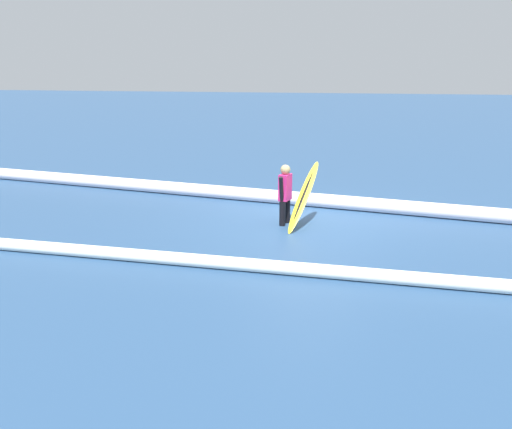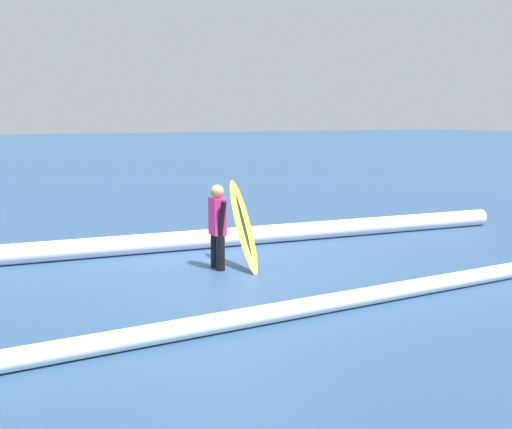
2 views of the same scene
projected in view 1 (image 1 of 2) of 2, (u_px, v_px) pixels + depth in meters
The scene contains 5 objects.
ground_plane at pixel (306, 220), 12.47m from camera, with size 182.97×182.97×0.00m, color navy.
surfer at pixel (285, 192), 11.95m from camera, with size 0.25×0.59×1.37m.
surfboard at pixel (304, 197), 11.78m from camera, with size 0.58×1.43×1.41m.
wave_crest_foreground at pixel (223, 192), 14.61m from camera, with size 0.35×0.35×19.52m, color white.
wave_crest_midground at pixel (143, 256), 9.64m from camera, with size 0.23×0.23×21.33m, color white.
Camera 1 is at (-2.39, 11.84, 3.30)m, focal length 37.27 mm.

